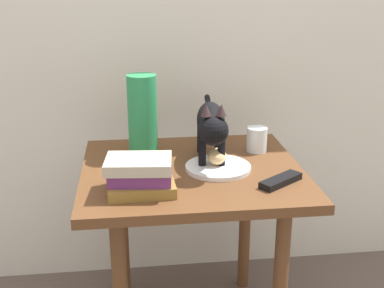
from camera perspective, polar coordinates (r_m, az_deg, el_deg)
back_panel at (r=1.93m, az=-1.64°, el=15.87°), size 4.00×0.04×2.20m
side_table at (r=1.64m, az=0.00°, el=-5.73°), size 0.69×0.63×0.61m
plate at (r=1.59m, az=2.93°, el=-2.64°), size 0.21×0.21×0.01m
bread_roll at (r=1.60m, az=2.80°, el=-1.38°), size 0.08×0.09×0.05m
cat at (r=1.61m, az=2.17°, el=2.29°), size 0.12×0.48×0.23m
book_stack at (r=1.43m, az=-5.84°, el=-3.50°), size 0.20×0.15×0.10m
green_vase at (r=1.69m, az=-5.56°, el=3.16°), size 0.10×0.10×0.27m
candle_jar at (r=1.76m, az=7.27°, el=0.37°), size 0.07×0.07×0.08m
tv_remote at (r=1.51m, az=9.91°, el=-4.07°), size 0.15×0.12×0.02m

